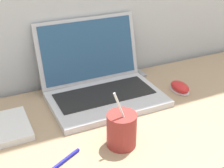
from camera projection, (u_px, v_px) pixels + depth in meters
laptop at (100, 81)px, 1.08m from camera, size 0.38×0.32×0.24m
drink_cup at (122, 129)px, 0.83m from camera, size 0.08×0.08×0.17m
computer_mouse at (180, 87)px, 1.12m from camera, size 0.06×0.09×0.03m
usb_stick at (141, 73)px, 1.25m from camera, size 0.02×0.06×0.01m
pen at (60, 164)px, 0.78m from camera, size 0.12×0.07×0.01m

